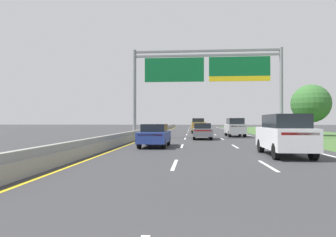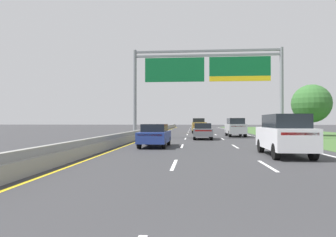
% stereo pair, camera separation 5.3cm
% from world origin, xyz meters
% --- Properties ---
extents(ground_plane, '(220.00, 220.00, 0.00)m').
position_xyz_m(ground_plane, '(0.00, 35.00, 0.00)').
color(ground_plane, '#333335').
extents(lane_striping, '(11.96, 106.00, 0.01)m').
position_xyz_m(lane_striping, '(0.00, 34.54, 0.00)').
color(lane_striping, white).
rests_on(lane_striping, ground).
extents(grass_verge_right, '(14.00, 110.00, 0.02)m').
position_xyz_m(grass_verge_right, '(13.95, 35.00, 0.01)').
color(grass_verge_right, '#3D602D').
rests_on(grass_verge_right, ground).
extents(median_barrier_concrete, '(0.60, 110.00, 0.85)m').
position_xyz_m(median_barrier_concrete, '(-6.60, 35.00, 0.35)').
color(median_barrier_concrete, gray).
rests_on(median_barrier_concrete, ground).
extents(overhead_sign_gantry, '(15.06, 0.42, 9.09)m').
position_xyz_m(overhead_sign_gantry, '(0.30, 28.49, 6.51)').
color(overhead_sign_gantry, gray).
rests_on(overhead_sign_gantry, ground).
extents(pickup_truck_gold, '(2.10, 5.44, 2.20)m').
position_xyz_m(pickup_truck_gold, '(-0.24, 42.89, 1.07)').
color(pickup_truck_gold, '#A38438').
rests_on(pickup_truck_gold, ground).
extents(car_white_right_lane_suv, '(1.95, 4.72, 2.11)m').
position_xyz_m(car_white_right_lane_suv, '(3.53, 13.93, 1.10)').
color(car_white_right_lane_suv, silver).
rests_on(car_white_right_lane_suv, ground).
extents(car_grey_centre_lane_sedan, '(1.84, 4.41, 1.57)m').
position_xyz_m(car_grey_centre_lane_sedan, '(-0.15, 27.78, 0.82)').
color(car_grey_centre_lane_sedan, slate).
rests_on(car_grey_centre_lane_sedan, ground).
extents(car_silver_right_lane_suv, '(1.93, 4.71, 2.11)m').
position_xyz_m(car_silver_right_lane_suv, '(3.77, 33.09, 1.10)').
color(car_silver_right_lane_suv, '#B2B5BA').
rests_on(car_silver_right_lane_suv, ground).
extents(car_blue_left_lane_sedan, '(1.90, 4.43, 1.57)m').
position_xyz_m(car_blue_left_lane_sedan, '(-3.70, 18.75, 0.82)').
color(car_blue_left_lane_sedan, navy).
rests_on(car_blue_left_lane_sedan, ground).
extents(roadside_tree_mid, '(4.59, 4.59, 6.19)m').
position_xyz_m(roadside_tree_mid, '(13.11, 35.42, 3.88)').
color(roadside_tree_mid, '#4C3823').
rests_on(roadside_tree_mid, ground).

